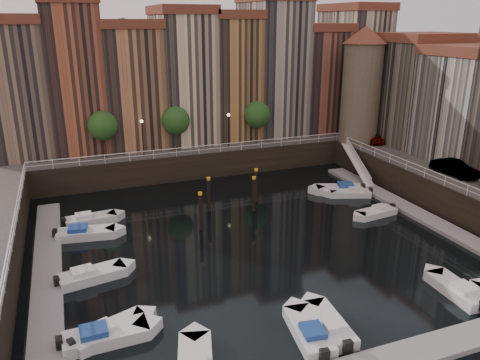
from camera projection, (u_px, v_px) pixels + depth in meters
name	position (u px, v px, depth m)	size (l,w,h in m)	color
ground	(252.00, 236.00, 39.69)	(200.00, 200.00, 0.00)	black
quay_far	(178.00, 146.00, 62.19)	(80.00, 20.00, 3.00)	black
dock_left	(47.00, 275.00, 33.30)	(2.00, 28.00, 0.35)	gray
dock_right	(415.00, 212.00, 44.20)	(2.00, 28.00, 0.35)	gray
mountains	(114.00, 55.00, 134.96)	(145.00, 100.00, 18.00)	#2D382D
far_terrace	(206.00, 75.00, 58.03)	(48.70, 10.30, 17.50)	#7D6350
right_terrace	(474.00, 99.00, 48.85)	(9.30, 24.30, 14.00)	#695F4F
corner_tower	(362.00, 83.00, 55.93)	(5.20, 5.20, 13.80)	#6B5B4C
promenade_trees	(181.00, 120.00, 53.20)	(21.20, 3.20, 5.20)	black
street_lamps	(187.00, 128.00, 52.65)	(10.36, 0.36, 4.18)	black
railings	(232.00, 177.00, 42.78)	(36.08, 34.04, 0.52)	white
gangway	(357.00, 162.00, 53.66)	(2.78, 8.32, 3.73)	white
mooring_pilings	(231.00, 197.00, 43.98)	(7.42, 4.82, 3.78)	black
boat_left_0	(109.00, 332.00, 26.94)	(4.77, 3.12, 1.08)	silver
boat_left_1	(104.00, 336.00, 26.52)	(5.07, 1.98, 1.16)	silver
boat_left_2	(91.00, 275.00, 32.86)	(4.96, 2.55, 1.11)	silver
boat_left_3	(85.00, 233.00, 39.32)	(5.13, 2.52, 1.15)	silver
boat_left_4	(90.00, 219.00, 42.12)	(4.75, 1.99, 1.08)	silver
boat_right_2	(377.00, 212.00, 43.79)	(4.31, 2.00, 0.97)	silver
boat_right_3	(351.00, 193.00, 48.65)	(4.54, 2.92, 1.02)	silver
boat_right_4	(340.00, 189.00, 49.52)	(5.22, 3.35, 1.18)	silver
boat_near_1	(309.00, 332.00, 26.88)	(2.38, 4.91, 1.10)	silver
boat_near_2	(329.00, 325.00, 27.51)	(2.10, 4.84, 1.10)	silver
boat_near_3	(457.00, 290.00, 31.09)	(1.94, 4.78, 1.09)	silver
car_a	(373.00, 137.00, 57.44)	(1.69, 4.20, 1.43)	gray
car_b	(454.00, 169.00, 45.14)	(1.59, 4.56, 1.50)	gray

